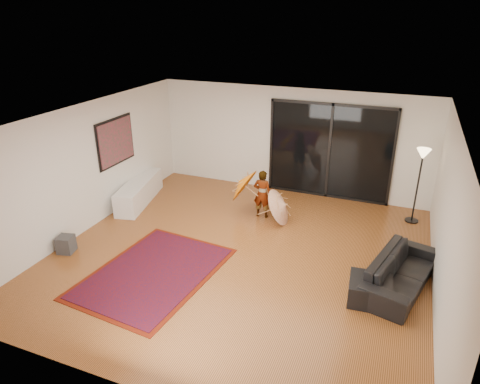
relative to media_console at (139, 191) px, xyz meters
The scene contains 17 objects.
floor 3.55m from the media_console, 23.37° to the right, with size 7.00×7.00×0.00m, color #A95E2E.
ceiling 4.29m from the media_console, 23.37° to the right, with size 7.00×7.00×0.00m, color white.
wall_back 4.01m from the media_console, 32.82° to the left, with size 7.00×7.00×0.00m, color silver.
wall_front 5.98m from the media_console, 56.47° to the right, with size 7.00×7.00×0.00m, color silver.
wall_left 1.78m from the media_console, 100.09° to the right, with size 7.00×7.00×0.00m, color silver.
wall_right 6.98m from the media_console, 11.75° to the right, with size 7.00×7.00×0.00m, color silver.
sliding_door 4.81m from the media_console, 25.90° to the left, with size 3.06×0.07×2.40m.
painting 1.45m from the media_console, 117.88° to the right, with size 0.04×1.28×1.08m.
media_console is the anchor object (origin of this frame).
speaker 2.58m from the media_console, 90.00° to the right, with size 0.30×0.30×0.34m, color #424244.
persian_rug 3.28m from the media_console, 52.07° to the right, with size 2.26×2.97×0.02m.
sofa 6.35m from the media_console, 12.32° to the right, with size 2.01×0.78×0.59m, color black.
ottoman 6.08m from the media_console, 18.62° to the right, with size 0.67×0.67×0.39m, color black.
floor_lamp 6.59m from the media_console, 12.23° to the left, with size 0.30×0.30×1.72m.
child 3.13m from the media_console, ahead, with size 0.41×0.27×1.13m, color #999999.
parasol_orange 2.60m from the media_console, ahead, with size 0.61×0.87×0.89m.
parasol_white 3.71m from the media_console, ahead, with size 0.58×0.85×0.93m.
Camera 1 is at (2.66, -6.72, 4.48)m, focal length 32.00 mm.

